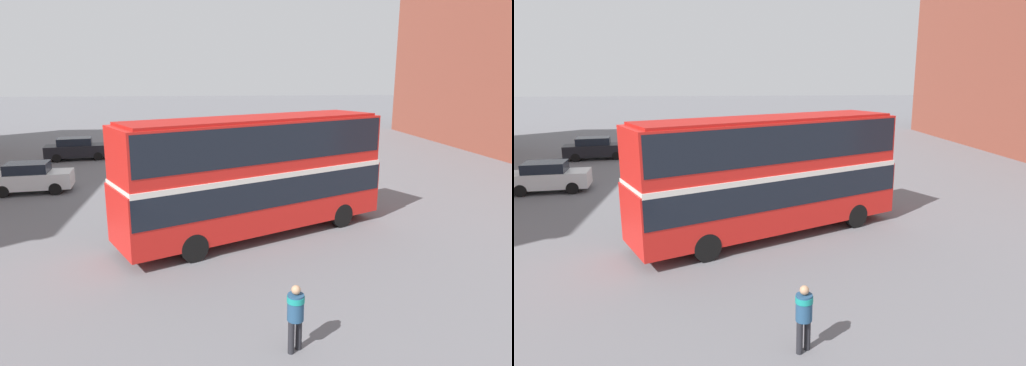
# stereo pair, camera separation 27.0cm
# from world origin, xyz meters

# --- Properties ---
(ground_plane) EXTENTS (240.00, 240.00, 0.00)m
(ground_plane) POSITION_xyz_m (0.00, 0.00, 0.00)
(ground_plane) COLOR slate
(double_decker_bus) EXTENTS (10.75, 7.06, 4.57)m
(double_decker_bus) POSITION_xyz_m (1.55, -0.99, 2.61)
(double_decker_bus) COLOR red
(double_decker_bus) RESTS_ON ground_plane
(pedestrian_foreground) EXTENTS (0.55, 0.55, 1.61)m
(pedestrian_foreground) POSITION_xyz_m (1.54, -8.86, 0.99)
(pedestrian_foreground) COLOR #232328
(pedestrian_foreground) RESTS_ON ground_plane
(parked_car_kerb_near) EXTENTS (4.76, 2.60, 1.61)m
(parked_car_kerb_near) POSITION_xyz_m (-9.69, 16.62, 0.81)
(parked_car_kerb_near) COLOR black
(parked_car_kerb_near) RESTS_ON ground_plane
(parked_car_kerb_far) EXTENTS (4.22, 2.28, 1.61)m
(parked_car_kerb_far) POSITION_xyz_m (-9.53, 6.80, 0.81)
(parked_car_kerb_far) COLOR silver
(parked_car_kerb_far) RESTS_ON ground_plane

